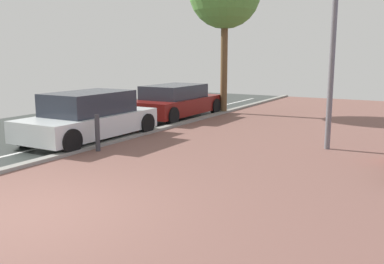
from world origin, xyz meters
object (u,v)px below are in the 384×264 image
object	(u,v)px
lamp_post	(335,10)
bollard_far	(97,133)
parked_car_far	(175,102)
parked_car_near	(89,117)

from	to	relation	value
lamp_post	bollard_far	bearing A→B (deg)	-147.72
parked_car_far	bollard_far	bearing A→B (deg)	-76.45
parked_car_far	parked_car_near	bearing A→B (deg)	-87.37
parked_car_far	lamp_post	world-z (taller)	lamp_post
parked_car_near	parked_car_far	xyz separation A→B (m)	(-0.23, 4.94, -0.04)
parked_car_far	bollard_far	size ratio (longest dim) A/B	4.62
parked_car_near	parked_car_far	distance (m)	4.95
parked_car_far	lamp_post	xyz separation A→B (m)	(6.36, -2.83, 2.84)
lamp_post	bollard_far	world-z (taller)	lamp_post
parked_car_near	lamp_post	size ratio (longest dim) A/B	0.67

